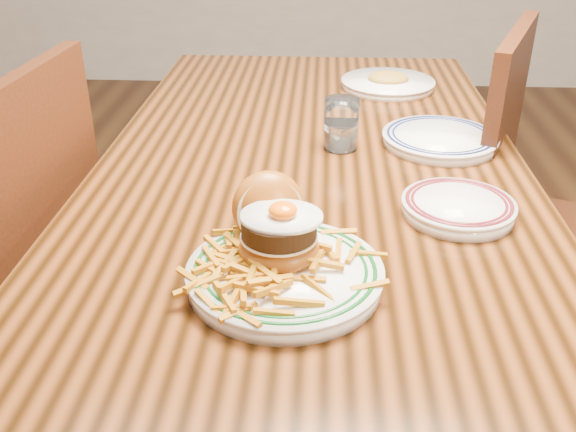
# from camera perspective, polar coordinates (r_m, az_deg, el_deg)

# --- Properties ---
(floor) EXTENTS (6.00, 6.00, 0.00)m
(floor) POSITION_cam_1_polar(r_m,az_deg,el_deg) (1.73, 1.64, -18.46)
(floor) COLOR black
(floor) RESTS_ON ground
(table) EXTENTS (0.85, 1.60, 0.75)m
(table) POSITION_cam_1_polar(r_m,az_deg,el_deg) (1.32, 2.03, 1.46)
(table) COLOR black
(table) RESTS_ON floor
(chair_left) EXTENTS (0.47, 0.47, 0.96)m
(chair_left) POSITION_cam_1_polar(r_m,az_deg,el_deg) (1.43, -24.02, -5.88)
(chair_left) COLOR #421B0D
(chair_left) RESTS_ON floor
(chair_right) EXTENTS (0.58, 0.58, 0.96)m
(chair_right) POSITION_cam_1_polar(r_m,az_deg,el_deg) (1.65, 21.73, -0.60)
(chair_right) COLOR #421B0D
(chair_right) RESTS_ON floor
(main_plate) EXTENTS (0.28, 0.29, 0.13)m
(main_plate) POSITION_cam_1_polar(r_m,az_deg,el_deg) (0.90, -0.53, -3.57)
(main_plate) COLOR white
(main_plate) RESTS_ON table
(side_plate) EXTENTS (0.19, 0.19, 0.03)m
(side_plate) POSITION_cam_1_polar(r_m,az_deg,el_deg) (1.11, 14.90, 0.84)
(side_plate) COLOR white
(side_plate) RESTS_ON table
(rear_plate) EXTENTS (0.24, 0.24, 0.03)m
(rear_plate) POSITION_cam_1_polar(r_m,az_deg,el_deg) (1.39, 13.35, 6.73)
(rear_plate) COLOR white
(rear_plate) RESTS_ON table
(water_glass) EXTENTS (0.07, 0.07, 0.11)m
(water_glass) POSITION_cam_1_polar(r_m,az_deg,el_deg) (1.33, 4.74, 7.88)
(water_glass) COLOR white
(water_glass) RESTS_ON table
(far_plate) EXTENTS (0.25, 0.25, 0.04)m
(far_plate) POSITION_cam_1_polar(r_m,az_deg,el_deg) (1.75, 8.87, 11.61)
(far_plate) COLOR white
(far_plate) RESTS_ON table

